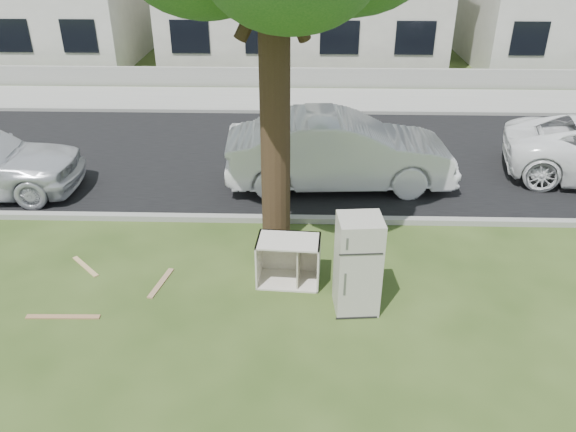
{
  "coord_description": "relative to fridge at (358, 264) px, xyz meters",
  "views": [
    {
      "loc": [
        0.1,
        -7.68,
        5.64
      ],
      "look_at": [
        -0.14,
        0.6,
        1.14
      ],
      "focal_mm": 35.0,
      "sensor_mm": 36.0,
      "label": 1
    }
  ],
  "objects": [
    {
      "name": "car_center",
      "position": [
        -0.04,
        4.64,
        0.03
      ],
      "size": [
        5.24,
        2.09,
        1.69
      ],
      "primitive_type": "imported",
      "rotation": [
        0.0,
        0.0,
        1.63
      ],
      "color": "silver",
      "rests_on": "ground"
    },
    {
      "name": "ground",
      "position": [
        -0.98,
        0.35,
        -0.81
      ],
      "size": [
        120.0,
        120.0,
        0.0
      ],
      "primitive_type": "plane",
      "color": "#2D4117"
    },
    {
      "name": "plank_c",
      "position": [
        -3.3,
        0.54,
        -0.8
      ],
      "size": [
        0.28,
        0.89,
        0.02
      ],
      "primitive_type": "cube",
      "rotation": [
        0.0,
        0.0,
        1.37
      ],
      "color": "#A47E5B",
      "rests_on": "ground"
    },
    {
      "name": "fridge",
      "position": [
        0.0,
        0.0,
        0.0
      ],
      "size": [
        0.72,
        0.68,
        1.63
      ],
      "primitive_type": "cube",
      "rotation": [
        0.0,
        0.0,
        0.09
      ],
      "color": "beige",
      "rests_on": "ground"
    },
    {
      "name": "plank_a",
      "position": [
        -4.63,
        -0.42,
        -0.8
      ],
      "size": [
        1.17,
        0.12,
        0.02
      ],
      "primitive_type": "cube",
      "rotation": [
        0.0,
        0.0,
        0.02
      ],
      "color": "#9D714B",
      "rests_on": "ground"
    },
    {
      "name": "cabinet",
      "position": [
        -1.1,
        0.69,
        -0.4
      ],
      "size": [
        1.1,
        0.73,
        0.82
      ],
      "primitive_type": "cube",
      "rotation": [
        0.0,
        0.0,
        -0.07
      ],
      "color": "beige",
      "rests_on": "ground"
    },
    {
      "name": "road",
      "position": [
        -0.98,
        6.35,
        -0.81
      ],
      "size": [
        120.0,
        7.0,
        0.01
      ],
      "primitive_type": "cube",
      "color": "black",
      "rests_on": "ground"
    },
    {
      "name": "sidewalk",
      "position": [
        -0.98,
        11.35,
        -0.81
      ],
      "size": [
        120.0,
        2.8,
        0.01
      ],
      "primitive_type": "cube",
      "color": "gray",
      "rests_on": "ground"
    },
    {
      "name": "kerb_near",
      "position": [
        -0.98,
        2.8,
        -0.81
      ],
      "size": [
        120.0,
        0.18,
        0.12
      ],
      "primitive_type": "cube",
      "color": "gray",
      "rests_on": "ground"
    },
    {
      "name": "kerb_far",
      "position": [
        -0.98,
        9.9,
        -0.81
      ],
      "size": [
        120.0,
        0.18,
        0.12
      ],
      "primitive_type": "cube",
      "color": "gray",
      "rests_on": "ground"
    },
    {
      "name": "plank_b",
      "position": [
        -4.78,
        1.01,
        -0.8
      ],
      "size": [
        0.67,
        0.66,
        0.02
      ],
      "primitive_type": "cube",
      "rotation": [
        0.0,
        0.0,
        -0.78
      ],
      "color": "tan",
      "rests_on": "ground"
    },
    {
      "name": "low_wall",
      "position": [
        -0.98,
        12.95,
        -0.46
      ],
      "size": [
        120.0,
        0.15,
        0.7
      ],
      "primitive_type": "cube",
      "color": "gray",
      "rests_on": "ground"
    }
  ]
}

